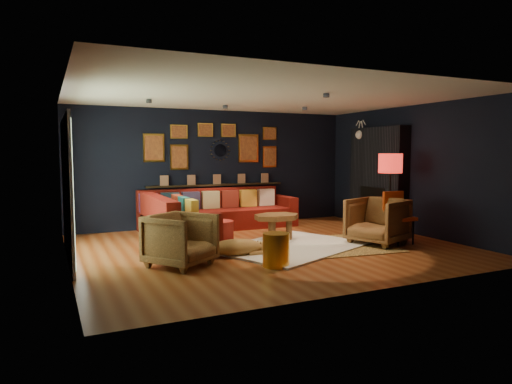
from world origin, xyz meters
name	(u,v)px	position (x,y,z in m)	size (l,w,h in m)	color
floor	(270,247)	(0.00, 0.00, 0.00)	(6.50, 6.50, 0.00)	brown
room_walls	(270,156)	(0.00, 0.00, 1.59)	(6.50, 6.50, 6.50)	black
sectional	(203,218)	(-0.61, 1.81, 0.32)	(3.41, 2.69, 0.86)	maroon
ledge	(217,185)	(0.00, 2.68, 0.92)	(3.20, 0.12, 0.04)	black
gallery_wall	(215,146)	(-0.01, 2.72, 1.81)	(3.15, 0.04, 1.02)	gold
sunburst_mirror	(220,150)	(0.10, 2.72, 1.70)	(0.47, 0.16, 0.47)	silver
fireplace	(378,181)	(3.09, 0.90, 1.02)	(0.31, 1.60, 2.20)	black
deer_head	(366,135)	(3.14, 1.40, 2.05)	(0.50, 0.28, 0.45)	white
sliding_door	(67,188)	(-3.22, 0.60, 1.10)	(0.06, 2.80, 2.20)	white
ceiling_spots	(251,103)	(0.00, 0.80, 2.56)	(3.30, 2.50, 0.06)	black
shag_rug	(291,247)	(0.32, -0.18, 0.02)	(2.50, 1.82, 0.03)	silver
leopard_rug	(318,246)	(0.80, -0.30, 0.01)	(2.50, 1.79, 0.01)	#DBA651
coffee_table	(277,219)	(0.41, 0.52, 0.40)	(1.00, 0.80, 0.46)	brown
pouf	(219,230)	(-0.62, 0.86, 0.21)	(0.54, 0.54, 0.36)	maroon
armchair_left	(181,237)	(-1.76, -0.62, 0.42)	(0.82, 0.77, 0.85)	#C07A3B
armchair_right	(377,219)	(1.89, -0.55, 0.46)	(0.89, 0.84, 0.92)	#C07A3B
gold_stool	(276,250)	(-0.51, -1.23, 0.25)	(0.39, 0.39, 0.49)	gold
orange_chair	(397,213)	(2.29, -0.61, 0.56)	(0.46, 0.46, 0.94)	black
floor_lamp	(390,167)	(2.50, -0.16, 1.37)	(0.45, 0.45, 1.63)	black
dog	(236,244)	(-0.80, -0.39, 0.20)	(1.17, 0.57, 0.37)	#AD7A3E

